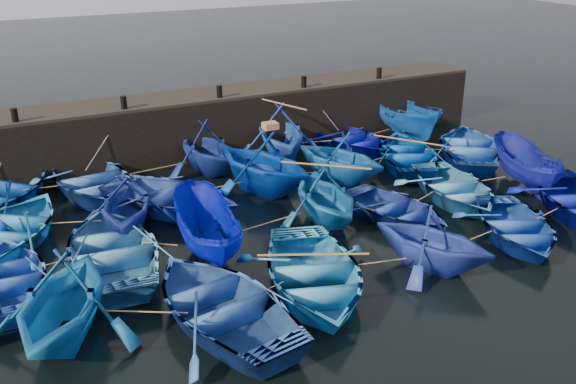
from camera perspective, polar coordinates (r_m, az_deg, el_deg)
name	(u,v)px	position (r m, az deg, el deg)	size (l,w,h in m)	color
ground	(334,248)	(20.09, 4.11, -4.99)	(120.00, 120.00, 0.00)	black
quay_wall	(214,123)	(28.48, -6.64, 6.09)	(26.00, 2.50, 2.50)	black
quay_top	(212,94)	(28.14, -6.76, 8.65)	(26.00, 2.50, 0.12)	black
bollard_0	(15,115)	(25.66, -23.13, 6.32)	(0.24, 0.24, 0.50)	black
bollard_1	(124,102)	(26.16, -14.40, 7.72)	(0.24, 0.24, 0.50)	black
bollard_2	(219,91)	(27.25, -6.12, 8.88)	(0.24, 0.24, 0.50)	black
bollard_3	(304,82)	(28.85, 1.42, 9.78)	(0.24, 0.24, 0.50)	black
bollard_4	(379,73)	(30.89, 8.10, 10.43)	(0.24, 0.24, 0.50)	black
boat_1	(91,180)	(24.79, -17.08, 1.00)	(3.95, 5.52, 1.14)	#2150A6
boat_2	(207,147)	(25.98, -7.21, 4.02)	(3.53, 4.09, 2.15)	navy
boat_3	(280,132)	(27.33, -0.71, 5.40)	(3.90, 4.53, 2.38)	blue
boat_4	(352,139)	(28.78, 5.75, 4.72)	(3.37, 4.72, 0.98)	#070E97
boat_5	(406,119)	(30.67, 10.48, 6.42)	(1.78, 4.74, 1.83)	#0A46A2
boat_6	(8,230)	(21.76, -23.62, -3.09)	(3.79, 5.29, 1.10)	#1263B5
boat_7	(127,202)	(21.37, -14.10, -0.89)	(3.31, 3.84, 2.02)	navy
boat_8	(172,196)	(22.74, -10.31, -0.37)	(3.78, 5.28, 1.10)	#2442A4
boat_9	(263,161)	(23.74, -2.21, 2.73)	(3.98, 4.62, 2.43)	#00309D
boat_10	(340,156)	(24.85, 4.62, 3.19)	(3.43, 3.98, 2.10)	#0F57AF
boat_11	(407,153)	(27.20, 10.55, 3.43)	(3.58, 5.00, 1.04)	#00378B
boat_12	(470,147)	(28.45, 15.88, 3.91)	(3.92, 5.49, 1.14)	#1649A9
boat_13	(8,276)	(19.18, -23.66, -6.88)	(3.21, 4.49, 0.93)	#1B41A6
boat_14	(113,248)	(19.49, -15.26, -4.82)	(3.95, 5.52, 1.15)	#2F6DB5
boat_15	(206,230)	(19.38, -7.33, -3.34)	(1.69, 4.47, 1.73)	#000AA7
boat_16	(325,195)	(21.30, 3.31, -0.27)	(3.34, 3.87, 2.04)	#0D559A
boat_17	(396,209)	(21.98, 9.59, -1.46)	(3.01, 4.21, 0.87)	navy
boat_18	(455,188)	(24.01, 14.60, 0.38)	(3.43, 4.80, 1.00)	#2E77C9
boat_19	(524,166)	(25.97, 20.23, 2.16)	(1.60, 4.24, 1.64)	navy
boat_20	(61,299)	(16.25, -19.51, -8.94)	(3.74, 4.34, 2.29)	#0C5CA9
boat_21	(222,303)	(16.33, -5.87, -9.82)	(3.91, 5.46, 1.13)	navy
boat_22	(313,274)	(17.52, 2.24, -7.28)	(3.87, 5.42, 1.12)	blue
boat_23	(433,239)	(18.92, 12.76, -4.10)	(3.15, 3.66, 1.92)	navy
boat_24	(516,226)	(21.59, 19.61, -2.89)	(3.25, 4.54, 0.94)	navy
wooden_crate	(270,126)	(23.44, -1.58, 5.91)	(0.52, 0.44, 0.24)	#986842
mooring_ropes	(265,171)	(23.81, -2.03, 1.89)	(17.86, 11.91, 2.10)	tan
loose_oars	(334,157)	(22.90, 4.10, 3.14)	(10.62, 12.30, 1.40)	#99724C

